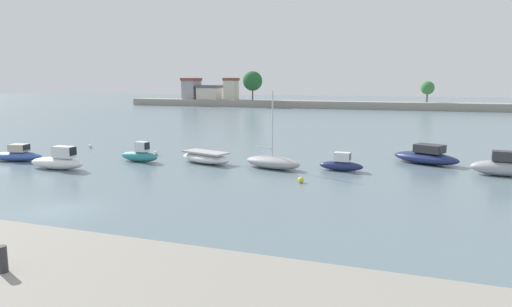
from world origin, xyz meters
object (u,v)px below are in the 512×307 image
Objects in this scene: moored_boat_3 at (206,158)px; moored_boat_6 at (426,156)px; mooring_bollard at (2,259)px; moored_boat_2 at (140,155)px; moored_boat_7 at (502,167)px; mooring_buoy_1 at (301,180)px; mooring_buoy_0 at (156,153)px; mooring_buoy_2 at (90,146)px; moored_boat_4 at (273,162)px; moored_boat_0 at (17,155)px; moored_boat_5 at (341,164)px; moored_boat_1 at (58,161)px.

moored_boat_6 reaches higher than moored_boat_3.
moored_boat_2 is (-12.61, 24.26, -1.89)m from mooring_bollard.
mooring_buoy_1 is at bearing -145.85° from moored_boat_7.
mooring_buoy_1 is (15.23, -6.68, -0.01)m from mooring_buoy_0.
mooring_buoy_1 is 1.04× the size of mooring_buoy_2.
moored_boat_2 is 11.44m from moored_boat_4.
moored_boat_3 is (15.52, 4.37, -0.03)m from moored_boat_0.
moored_boat_4 reaches higher than moored_boat_7.
mooring_buoy_0 is (-6.06, 2.17, -0.26)m from moored_boat_3.
moored_boat_4 is at bearing 14.05° from moored_boat_3.
moored_boat_0 is 24.68m from mooring_buoy_1.
moored_boat_6 is at bearing 52.47° from mooring_buoy_1.
moored_boat_0 is 0.81× the size of moored_boat_4.
mooring_bollard is at bearing -53.27° from mooring_buoy_2.
moored_boat_6 reaches higher than mooring_buoy_0.
moored_boat_5 is at bearing -0.89° from moored_boat_0.
moored_boat_6 is 15.33× the size of mooring_buoy_2.
moored_boat_3 is 11.03m from moored_boat_5.
moored_boat_5 is at bearing 24.90° from moored_boat_4.
mooring_buoy_0 is at bearing 23.30° from moored_boat_0.
moored_boat_2 reaches higher than mooring_buoy_0.
moored_boat_6 reaches higher than moored_boat_0.
mooring_bollard reaches higher than moored_boat_7.
moored_boat_2 is 23.65m from moored_boat_6.
moored_boat_6 is at bearing 22.16° from moored_boat_1.
moored_boat_3 is (-7.09, 25.46, -1.99)m from mooring_bollard.
mooring_bollard is at bearing -54.37° from moored_boat_0.
moored_boat_1 reaches higher than moored_boat_6.
moored_boat_6 is at bearing 72.29° from mooring_bollard.
moored_boat_4 is 21.21m from mooring_buoy_2.
mooring_buoy_2 is (-9.34, 5.17, -0.37)m from moored_boat_2.
moored_boat_1 is at bearing 130.62° from mooring_bollard.
moored_boat_2 is at bearing 167.30° from mooring_buoy_1.
moored_boat_5 is 26.11m from mooring_buoy_2.
mooring_bollard is at bearing -97.27° from moored_boat_5.
moored_boat_7 is 11.21× the size of mooring_buoy_2.
moored_boat_4 is at bearing -125.45° from moored_boat_6.
moored_boat_3 is at bearing 105.57° from mooring_bollard.
mooring_buoy_2 is (-21.95, 29.42, -2.26)m from mooring_bollard.
mooring_buoy_1 is (14.68, -3.31, -0.37)m from moored_boat_2.
moored_boat_4 is at bearing -168.52° from moored_boat_5.
moored_boat_5 is 5.39m from mooring_buoy_1.
mooring_buoy_2 is at bearing 126.73° from mooring_bollard.
mooring_bollard is 0.18× the size of moored_boat_2.
mooring_buoy_1 is at bearing -23.68° from mooring_buoy_0.
mooring_buoy_2 is at bearing 168.47° from mooring_buoy_0.
moored_boat_6 is (17.07, 5.79, 0.14)m from moored_boat_3.
moored_boat_0 is 26.99m from moored_boat_5.
moored_boat_2 is 9.75× the size of mooring_buoy_2.
mooring_buoy_2 is at bearing -177.07° from moored_boat_4.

